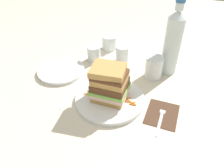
{
  "coord_description": "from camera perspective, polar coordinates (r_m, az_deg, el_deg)",
  "views": [
    {
      "loc": [
        0.22,
        -0.55,
        0.54
      ],
      "look_at": [
        -0.0,
        0.03,
        0.06
      ],
      "focal_mm": 33.76,
      "sensor_mm": 36.0,
      "label": 1
    }
  ],
  "objects": [
    {
      "name": "ground_plane",
      "position": [
        0.8,
        -0.54,
        -4.55
      ],
      "size": [
        3.0,
        3.0,
        0.0
      ],
      "primitive_type": "plane",
      "color": "beige"
    },
    {
      "name": "main_plate",
      "position": [
        0.8,
        -0.77,
        -3.99
      ],
      "size": [
        0.26,
        0.26,
        0.02
      ],
      "primitive_type": "cylinder",
      "color": "white",
      "rests_on": "ground_plane"
    },
    {
      "name": "sandwich",
      "position": [
        0.75,
        -0.83,
        0.22
      ],
      "size": [
        0.13,
        0.12,
        0.13
      ],
      "color": "tan",
      "rests_on": "main_plate"
    },
    {
      "name": "carrot_shred_0",
      "position": [
        0.81,
        -5.24,
        -2.2
      ],
      "size": [
        0.02,
        0.02,
        0.0
      ],
      "primitive_type": "cylinder",
      "rotation": [
        0.0,
        1.57,
        0.6
      ],
      "color": "orange",
      "rests_on": "main_plate"
    },
    {
      "name": "carrot_shred_1",
      "position": [
        0.83,
        -5.76,
        -1.31
      ],
      "size": [
        0.02,
        0.02,
        0.0
      ],
      "primitive_type": "cylinder",
      "rotation": [
        0.0,
        1.57,
        2.32
      ],
      "color": "orange",
      "rests_on": "main_plate"
    },
    {
      "name": "carrot_shred_2",
      "position": [
        0.81,
        -7.24,
        -2.64
      ],
      "size": [
        0.01,
        0.02,
        0.0
      ],
      "primitive_type": "cylinder",
      "rotation": [
        0.0,
        1.57,
        4.07
      ],
      "color": "orange",
      "rests_on": "main_plate"
    },
    {
      "name": "carrot_shred_3",
      "position": [
        0.82,
        -6.06,
        -1.87
      ],
      "size": [
        0.02,
        0.01,
        0.0
      ],
      "primitive_type": "cylinder",
      "rotation": [
        0.0,
        1.57,
        3.33
      ],
      "color": "orange",
      "rests_on": "main_plate"
    },
    {
      "name": "carrot_shred_4",
      "position": [
        0.81,
        -6.87,
        -2.51
      ],
      "size": [
        0.02,
        0.01,
        0.0
      ],
      "primitive_type": "cylinder",
      "rotation": [
        0.0,
        1.57,
        3.59
      ],
      "color": "orange",
      "rests_on": "main_plate"
    },
    {
      "name": "carrot_shred_5",
      "position": [
        0.81,
        -5.64,
        -2.4
      ],
      "size": [
        0.01,
        0.02,
        0.0
      ],
      "primitive_type": "cylinder",
      "rotation": [
        0.0,
        1.57,
        4.17
      ],
      "color": "orange",
      "rests_on": "main_plate"
    },
    {
      "name": "carrot_shred_6",
      "position": [
        0.8,
        -6.43,
        -3.35
      ],
      "size": [
        0.03,
        0.02,
        0.0
      ],
      "primitive_type": "cylinder",
      "rotation": [
        0.0,
        1.57,
        2.6
      ],
      "color": "orange",
      "rests_on": "main_plate"
    },
    {
      "name": "carrot_shred_7",
      "position": [
        0.77,
        4.89,
        -5.08
      ],
      "size": [
        0.03,
        0.01,
        0.0
      ],
      "primitive_type": "cylinder",
      "rotation": [
        0.0,
        1.57,
        3.43
      ],
      "color": "orange",
      "rests_on": "main_plate"
    },
    {
      "name": "carrot_shred_8",
      "position": [
        0.76,
        5.65,
        -5.62
      ],
      "size": [
        0.02,
        0.01,
        0.0
      ],
      "primitive_type": "cylinder",
      "rotation": [
        0.0,
        1.57,
        0.05
      ],
      "color": "orange",
      "rests_on": "main_plate"
    },
    {
      "name": "carrot_shred_9",
      "position": [
        0.77,
        4.0,
        -4.7
      ],
      "size": [
        0.02,
        0.02,
        0.0
      ],
      "primitive_type": "cylinder",
      "rotation": [
        0.0,
        1.57,
        0.55
      ],
      "color": "orange",
      "rests_on": "main_plate"
    },
    {
      "name": "carrot_shred_10",
      "position": [
        0.79,
        4.59,
        -3.73
      ],
      "size": [
        0.02,
        0.01,
        0.0
      ],
      "primitive_type": "cylinder",
      "rotation": [
        0.0,
        1.57,
        3.82
      ],
      "color": "orange",
      "rests_on": "main_plate"
    },
    {
      "name": "carrot_shred_11",
      "position": [
        0.77,
        5.73,
        -5.27
      ],
      "size": [
        0.03,
        0.02,
        0.0
      ],
      "primitive_type": "cylinder",
      "rotation": [
        0.0,
        1.57,
        2.67
      ],
      "color": "orange",
      "rests_on": "main_plate"
    },
    {
      "name": "carrot_shred_12",
      "position": [
        0.77,
        5.65,
        -4.97
      ],
      "size": [
        0.02,
        0.02,
        0.0
      ],
      "primitive_type": "cylinder",
      "rotation": [
        0.0,
        1.57,
        0.7
      ],
      "color": "orange",
      "rests_on": "main_plate"
    },
    {
      "name": "carrot_shred_13",
      "position": [
        0.78,
        3.13,
        -4.27
      ],
      "size": [
        0.01,
        0.02,
        0.0
      ],
      "primitive_type": "cylinder",
      "rotation": [
        0.0,
        1.57,
        4.6
      ],
      "color": "orange",
      "rests_on": "main_plate"
    },
    {
      "name": "carrot_shred_14",
      "position": [
        0.77,
        5.25,
        -5.21
      ],
      "size": [
        0.02,
        0.01,
        0.0
      ],
      "primitive_type": "cylinder",
      "rotation": [
        0.0,
        1.57,
        5.79
      ],
      "color": "orange",
      "rests_on": "main_plate"
    },
    {
      "name": "carrot_shred_15",
      "position": [
        0.77,
        2.93,
        -4.92
      ],
      "size": [
        0.01,
        0.03,
        0.0
      ],
      "primitive_type": "cylinder",
      "rotation": [
        0.0,
        1.57,
        4.41
      ],
      "color": "orange",
      "rests_on": "main_plate"
    },
    {
      "name": "carrot_shred_16",
      "position": [
        0.78,
        4.51,
        -4.44
      ],
      "size": [
        0.02,
        0.02,
        0.0
      ],
      "primitive_type": "cylinder",
      "rotation": [
        0.0,
        1.57,
        5.72
      ],
      "color": "orange",
      "rests_on": "main_plate"
    },
    {
      "name": "napkin_dark",
      "position": [
        0.77,
        13.46,
        -7.64
      ],
      "size": [
        0.11,
        0.13,
        0.0
      ],
      "primitive_type": "cube",
      "rotation": [
        0.0,
        0.0,
        -0.0
      ],
      "color": "#4C3323",
      "rests_on": "ground_plane"
    },
    {
      "name": "fork",
      "position": [
        0.75,
        13.21,
        -8.63
      ],
      "size": [
        0.02,
        0.17,
        0.0
      ],
      "color": "silver",
      "rests_on": "napkin_dark"
    },
    {
      "name": "knife",
      "position": [
        0.85,
        -11.53,
        -2.3
      ],
      "size": [
        0.04,
        0.2,
        0.0
      ],
      "color": "silver",
      "rests_on": "ground_plane"
    },
    {
      "name": "juice_glass",
      "position": [
        0.92,
        11.22,
        4.15
      ],
      "size": [
        0.07,
        0.07,
        0.1
      ],
      "color": "white",
      "rests_on": "ground_plane"
    },
    {
      "name": "water_bottle",
      "position": [
        0.92,
        16.12,
        10.81
      ],
      "size": [
        0.07,
        0.07,
        0.32
      ],
      "color": "silver",
      "rests_on": "ground_plane"
    },
    {
      "name": "empty_tumbler_0",
      "position": [
        1.01,
        2.8,
        8.15
      ],
      "size": [
        0.06,
        0.06,
        0.08
      ],
      "primitive_type": "cylinder",
      "color": "silver",
      "rests_on": "ground_plane"
    },
    {
      "name": "empty_tumbler_1",
      "position": [
        1.12,
        -0.68,
        11.19
      ],
      "size": [
        0.08,
        0.08,
        0.07
      ],
      "primitive_type": "cylinder",
      "color": "silver",
      "rests_on": "ground_plane"
    },
    {
      "name": "empty_tumbler_2",
      "position": [
        1.02,
        -4.91,
        8.26
      ],
      "size": [
        0.06,
        0.06,
        0.07
      ],
      "primitive_type": "cylinder",
      "color": "silver",
      "rests_on": "ground_plane"
    },
    {
      "name": "side_plate",
      "position": [
        0.97,
        -13.57,
        3.55
      ],
      "size": [
        0.21,
        0.21,
        0.02
      ],
      "primitive_type": "cylinder",
      "color": "white",
      "rests_on": "ground_plane"
    }
  ]
}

